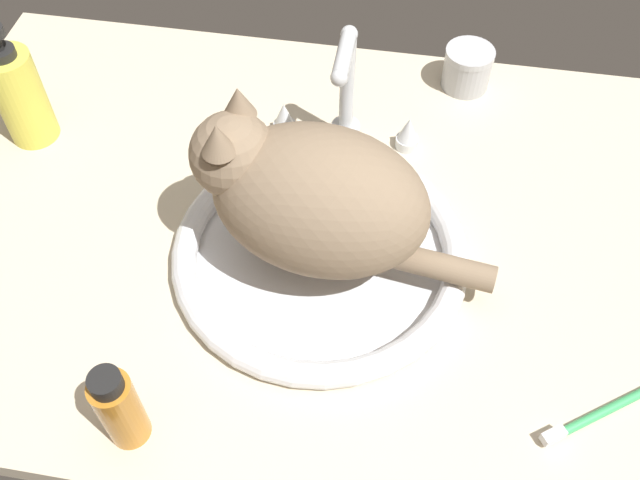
{
  "coord_description": "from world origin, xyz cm",
  "views": [
    {
      "loc": [
        7.85,
        -56.09,
        75.18
      ],
      "look_at": [
        -0.75,
        -5.31,
        7.0
      ],
      "focal_mm": 39.89,
      "sensor_mm": 36.0,
      "label": 1
    }
  ],
  "objects_px": {
    "cat": "(306,195)",
    "amber_bottle": "(119,408)",
    "soap_pump_bottle": "(20,95)",
    "toothbrush": "(599,414)",
    "faucet": "(346,103)",
    "sink_basin": "(320,253)",
    "metal_jar": "(467,68)"
  },
  "relations": [
    {
      "from": "sink_basin",
      "to": "cat",
      "type": "relative_size",
      "value": 1.01
    },
    {
      "from": "cat",
      "to": "faucet",
      "type": "bearing_deg",
      "value": 85.58
    },
    {
      "from": "faucet",
      "to": "amber_bottle",
      "type": "distance_m",
      "value": 0.49
    },
    {
      "from": "soap_pump_bottle",
      "to": "amber_bottle",
      "type": "xyz_separation_m",
      "value": [
        0.28,
        -0.4,
        -0.01
      ]
    },
    {
      "from": "cat",
      "to": "amber_bottle",
      "type": "xyz_separation_m",
      "value": [
        -0.14,
        -0.26,
        -0.06
      ]
    },
    {
      "from": "cat",
      "to": "toothbrush",
      "type": "relative_size",
      "value": 2.7
    },
    {
      "from": "soap_pump_bottle",
      "to": "metal_jar",
      "type": "xyz_separation_m",
      "value": [
        0.6,
        0.21,
        -0.04
      ]
    },
    {
      "from": "amber_bottle",
      "to": "toothbrush",
      "type": "bearing_deg",
      "value": 11.47
    },
    {
      "from": "faucet",
      "to": "cat",
      "type": "distance_m",
      "value": 0.21
    },
    {
      "from": "metal_jar",
      "to": "amber_bottle",
      "type": "relative_size",
      "value": 0.59
    },
    {
      "from": "sink_basin",
      "to": "soap_pump_bottle",
      "type": "distance_m",
      "value": 0.47
    },
    {
      "from": "cat",
      "to": "metal_jar",
      "type": "relative_size",
      "value": 5.0
    },
    {
      "from": "cat",
      "to": "metal_jar",
      "type": "height_order",
      "value": "cat"
    },
    {
      "from": "sink_basin",
      "to": "toothbrush",
      "type": "bearing_deg",
      "value": -25.21
    },
    {
      "from": "soap_pump_bottle",
      "to": "metal_jar",
      "type": "bearing_deg",
      "value": 19.21
    },
    {
      "from": "faucet",
      "to": "soap_pump_bottle",
      "type": "relative_size",
      "value": 1.14
    },
    {
      "from": "metal_jar",
      "to": "toothbrush",
      "type": "xyz_separation_m",
      "value": [
        0.17,
        -0.51,
        -0.03
      ]
    },
    {
      "from": "cat",
      "to": "sink_basin",
      "type": "bearing_deg",
      "value": -7.87
    },
    {
      "from": "amber_bottle",
      "to": "toothbrush",
      "type": "height_order",
      "value": "amber_bottle"
    },
    {
      "from": "cat",
      "to": "toothbrush",
      "type": "height_order",
      "value": "cat"
    },
    {
      "from": "cat",
      "to": "amber_bottle",
      "type": "bearing_deg",
      "value": -119.41
    },
    {
      "from": "faucet",
      "to": "soap_pump_bottle",
      "type": "bearing_deg",
      "value": -172.76
    },
    {
      "from": "metal_jar",
      "to": "toothbrush",
      "type": "height_order",
      "value": "metal_jar"
    },
    {
      "from": "soap_pump_bottle",
      "to": "metal_jar",
      "type": "relative_size",
      "value": 2.5
    },
    {
      "from": "sink_basin",
      "to": "amber_bottle",
      "type": "distance_m",
      "value": 0.3
    },
    {
      "from": "amber_bottle",
      "to": "toothbrush",
      "type": "distance_m",
      "value": 0.5
    },
    {
      "from": "sink_basin",
      "to": "amber_bottle",
      "type": "height_order",
      "value": "amber_bottle"
    },
    {
      "from": "soap_pump_bottle",
      "to": "toothbrush",
      "type": "relative_size",
      "value": 1.35
    },
    {
      "from": "toothbrush",
      "to": "amber_bottle",
      "type": "bearing_deg",
      "value": -168.53
    },
    {
      "from": "toothbrush",
      "to": "metal_jar",
      "type": "bearing_deg",
      "value": 107.89
    },
    {
      "from": "faucet",
      "to": "cat",
      "type": "xyz_separation_m",
      "value": [
        -0.02,
        -0.2,
        0.04
      ]
    },
    {
      "from": "faucet",
      "to": "soap_pump_bottle",
      "type": "xyz_separation_m",
      "value": [
        -0.44,
        -0.06,
        -0.0
      ]
    }
  ]
}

